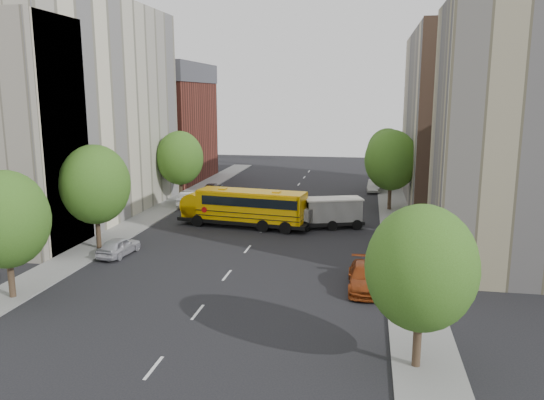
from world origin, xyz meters
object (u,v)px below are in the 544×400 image
(street_tree_2, at_px, (180,158))
(parked_car_2, at_px, (212,189))
(parked_car_0, at_px, (119,246))
(parked_car_3, at_px, (365,277))
(parked_car_1, at_px, (190,198))
(street_tree_1, at_px, (95,185))
(street_tree_5, at_px, (387,151))
(street_tree_4, at_px, (391,160))
(street_tree_3, at_px, (421,268))
(street_tree_0, at_px, (5,219))
(school_bus, at_px, (243,206))
(safari_truck, at_px, (328,212))
(parked_car_5, at_px, (374,186))

(street_tree_2, height_order, parked_car_2, street_tree_2)
(parked_car_0, height_order, parked_car_3, parked_car_3)
(parked_car_1, xyz_separation_m, parked_car_3, (18.30, -21.36, -0.05))
(street_tree_1, height_order, street_tree_5, street_tree_1)
(street_tree_4, xyz_separation_m, parked_car_2, (-20.05, 5.24, -4.42))
(street_tree_5, distance_m, parked_car_2, 21.54)
(street_tree_2, bearing_deg, street_tree_3, -55.49)
(street_tree_1, height_order, street_tree_3, street_tree_1)
(street_tree_3, bearing_deg, street_tree_2, 124.51)
(parked_car_0, distance_m, parked_car_1, 17.74)
(street_tree_0, xyz_separation_m, street_tree_5, (22.00, 40.00, 0.06))
(street_tree_4, relative_size, parked_car_2, 1.73)
(parked_car_0, xyz_separation_m, parked_car_2, (-0.25, 24.45, -0.03))
(school_bus, bearing_deg, street_tree_4, 43.62)
(street_tree_4, height_order, parked_car_1, street_tree_4)
(street_tree_4, relative_size, school_bus, 0.67)
(street_tree_3, height_order, parked_car_0, street_tree_3)
(street_tree_0, distance_m, street_tree_3, 22.36)
(street_tree_1, height_order, street_tree_4, street_tree_4)
(street_tree_4, bearing_deg, street_tree_0, -128.16)
(school_bus, distance_m, parked_car_0, 12.16)
(school_bus, xyz_separation_m, safari_truck, (7.41, 0.89, -0.46))
(safari_truck, relative_size, parked_car_5, 1.54)
(street_tree_3, xyz_separation_m, street_tree_5, (-0.00, 44.00, 0.25))
(street_tree_2, height_order, school_bus, street_tree_2)
(street_tree_1, distance_m, parked_car_5, 35.26)
(school_bus, xyz_separation_m, parked_car_5, (11.55, 19.53, -1.17))
(street_tree_0, height_order, safari_truck, street_tree_0)
(street_tree_0, xyz_separation_m, street_tree_1, (0.00, 10.00, 0.31))
(street_tree_4, height_order, parked_car_2, street_tree_4)
(parked_car_2, relative_size, parked_car_5, 1.11)
(safari_truck, distance_m, parked_car_3, 14.89)
(parked_car_3, bearing_deg, parked_car_5, 87.21)
(street_tree_1, bearing_deg, street_tree_3, -32.47)
(parked_car_0, bearing_deg, parked_car_3, 174.32)
(street_tree_0, distance_m, parked_car_2, 33.54)
(school_bus, relative_size, safari_truck, 1.85)
(street_tree_2, relative_size, street_tree_5, 1.03)
(street_tree_1, height_order, parked_car_3, street_tree_1)
(street_tree_1, relative_size, street_tree_4, 0.98)
(safari_truck, relative_size, parked_car_0, 1.63)
(street_tree_4, relative_size, parked_car_1, 1.72)
(parked_car_5, bearing_deg, parked_car_0, -117.65)
(street_tree_3, relative_size, street_tree_4, 0.88)
(street_tree_5, height_order, school_bus, street_tree_5)
(street_tree_3, relative_size, school_bus, 0.59)
(street_tree_0, relative_size, parked_car_5, 1.75)
(street_tree_2, relative_size, parked_car_1, 1.64)
(street_tree_4, distance_m, safari_truck, 10.67)
(parked_car_2, relative_size, parked_car_3, 0.93)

